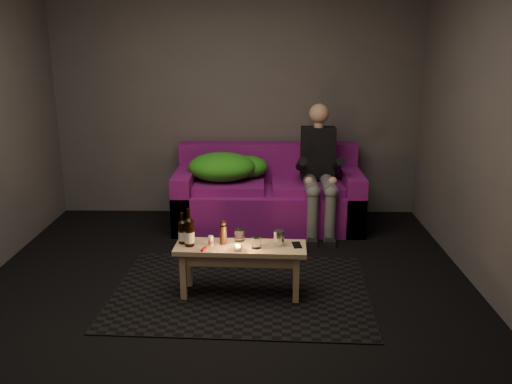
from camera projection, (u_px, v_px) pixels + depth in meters
The scene contains 17 objects.
floor at pixel (224, 302), 4.09m from camera, with size 4.50×4.50×0.00m, color black.
room at pixel (225, 77), 4.10m from camera, with size 4.50×4.50×4.50m.
rug at pixel (241, 291), 4.27m from camera, with size 1.99×1.45×0.01m, color black.
sofa at pixel (268, 197), 5.75m from camera, with size 1.93×0.87×0.83m.
green_blanket at pixel (226, 167), 5.67m from camera, with size 0.85×0.58×0.29m.
person at pixel (319, 167), 5.50m from camera, with size 0.35×0.80×1.29m.
coffee_table at pixel (241, 254), 4.13m from camera, with size 1.01×0.36×0.41m.
beer_bottle_a at pixel (182, 232), 4.13m from camera, with size 0.06×0.06×0.25m.
beer_bottle_b at pixel (189, 232), 4.07m from camera, with size 0.08×0.08×0.30m.
salt_shaker at pixel (211, 241), 4.10m from camera, with size 0.04×0.04×0.08m, color silver.
pepper_mill at pixel (223, 235), 4.13m from camera, with size 0.05×0.05×0.14m, color black.
tumbler_back at pixel (239, 235), 4.20m from camera, with size 0.08×0.08×0.09m, color white.
tealight at pixel (238, 248), 4.00m from camera, with size 0.06×0.06×0.05m.
tumbler_front at pixel (256, 243), 4.05m from camera, with size 0.07×0.07×0.09m, color white.
steel_cup at pixel (279, 238), 4.11m from camera, with size 0.08×0.08×0.11m, color silver.
smartphone at pixel (297, 245), 4.11m from camera, with size 0.06×0.13×0.01m, color black.
red_lighter at pixel (204, 249), 4.02m from camera, with size 0.02×0.08×0.01m, color #B6110B.
Camera 1 is at (0.30, -3.71, 1.92)m, focal length 38.00 mm.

